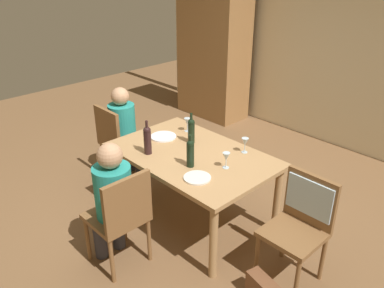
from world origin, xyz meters
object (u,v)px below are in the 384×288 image
armoire_cabinet (213,48)px  wine_glass_centre (245,142)px  chair_right_end (304,214)px  wine_bottle_short_olive (147,139)px  person_man_bearded (112,196)px  wine_glass_near_right (187,122)px  wine_bottle_tall_green (191,130)px  wine_bottle_dark_red (190,152)px  dinner_plate_guest_left (197,178)px  dinner_plate_host (163,137)px  chair_near (121,214)px  person_woman_host (124,126)px  wine_glass_near_left (226,157)px  dining_table (192,161)px  chair_left_end (117,138)px

armoire_cabinet → wine_glass_centre: size_ratio=14.63×
chair_right_end → wine_glass_centre: bearing=-17.1°
chair_right_end → wine_bottle_short_olive: size_ratio=2.75×
person_man_bearded → wine_glass_near_right: bearing=17.6°
wine_bottle_tall_green → wine_bottle_dark_red: wine_bottle_tall_green is taller
wine_bottle_short_olive → wine_glass_near_right: bearing=100.8°
wine_bottle_tall_green → wine_glass_near_right: (-0.23, 0.16, -0.03)m
wine_glass_centre → dinner_plate_guest_left: bearing=-87.0°
wine_bottle_short_olive → dinner_plate_host: (-0.18, 0.34, -0.14)m
wine_bottle_tall_green → dinner_plate_host: 0.34m
wine_glass_near_right → wine_glass_centre: bearing=4.6°
wine_bottle_short_olive → dinner_plate_guest_left: bearing=1.2°
armoire_cabinet → person_man_bearded: size_ratio=1.90×
chair_near → person_man_bearded: (-0.11, 0.00, 0.13)m
person_woman_host → person_man_bearded: (1.13, -0.91, 0.01)m
dinner_plate_guest_left → wine_glass_near_left: bearing=82.2°
wine_glass_near_left → chair_right_end: bearing=7.3°
wine_glass_centre → dinner_plate_host: 0.87m
armoire_cabinet → person_man_bearded: armoire_cabinet is taller
armoire_cabinet → wine_bottle_tall_green: (1.70, -2.10, -0.22)m
armoire_cabinet → wine_bottle_short_olive: (1.59, -2.56, -0.20)m
dining_table → chair_near: chair_near is taller
armoire_cabinet → wine_bottle_short_olive: size_ratio=6.52×
person_man_bearded → dining_table: bearing=-1.7°
chair_near → chair_right_end: size_ratio=1.00×
dining_table → chair_left_end: chair_left_end is taller
wine_glass_near_left → dinner_plate_host: (-0.87, 0.01, -0.10)m
chair_left_end → wine_bottle_dark_red: size_ratio=3.00×
armoire_cabinet → wine_bottle_tall_green: bearing=-51.0°
wine_bottle_short_olive → dinner_plate_guest_left: size_ratio=1.42×
wine_bottle_dark_red → dinner_plate_host: size_ratio=1.15×
wine_bottle_short_olive → dinner_plate_host: 0.41m
wine_bottle_tall_green → wine_bottle_short_olive: bearing=-103.5°
person_woman_host → wine_bottle_short_olive: size_ratio=3.36×
wine_glass_near_left → wine_bottle_short_olive: bearing=-154.8°
wine_bottle_short_olive → dinner_plate_host: bearing=117.8°
chair_near → wine_bottle_short_olive: 0.78m
person_man_bearded → wine_glass_near_right: (-0.38, 1.21, 0.19)m
wine_bottle_short_olive → wine_glass_near_right: size_ratio=2.24×
chair_right_end → wine_glass_near_right: chair_right_end is taller
chair_left_end → wine_bottle_dark_red: bearing=-4.0°
wine_bottle_short_olive → wine_glass_near_left: wine_bottle_short_olive is taller
chair_near → wine_bottle_short_olive: size_ratio=2.75×
armoire_cabinet → chair_right_end: 3.75m
chair_left_end → chair_right_end: 2.33m
dining_table → wine_bottle_tall_green: wine_bottle_tall_green is taller
chair_left_end → wine_glass_centre: (1.49, 0.47, 0.32)m
wine_glass_near_left → person_woman_host: bearing=-179.9°
armoire_cabinet → wine_glass_centre: bearing=-40.4°
person_man_bearded → dinner_plate_guest_left: size_ratio=4.86×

